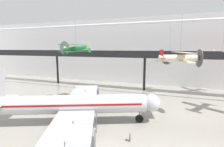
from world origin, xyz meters
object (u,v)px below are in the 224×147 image
suspended_plane_green_biplane (76,49)px  info_sign_pedestal (130,138)px  suspended_plane_white_twin (169,60)px  suspended_plane_cream_biplane (180,58)px  suspended_plane_red_highwing (222,55)px  airliner_silver_main (72,105)px

suspended_plane_green_biplane → info_sign_pedestal: bearing=148.5°
suspended_plane_white_twin → info_sign_pedestal: (-3.44, -28.48, -8.42)m
suspended_plane_cream_biplane → suspended_plane_red_highwing: bearing=45.7°
airliner_silver_main → suspended_plane_white_twin: 30.31m
airliner_silver_main → info_sign_pedestal: airliner_silver_main is taller
airliner_silver_main → suspended_plane_red_highwing: suspended_plane_red_highwing is taller
suspended_plane_white_twin → airliner_silver_main: bearing=139.3°
suspended_plane_green_biplane → suspended_plane_cream_biplane: (20.88, -0.90, -1.41)m
suspended_plane_green_biplane → airliner_silver_main: bearing=123.9°
suspended_plane_white_twin → suspended_plane_cream_biplane: size_ratio=1.16×
airliner_silver_main → suspended_plane_red_highwing: 40.29m
airliner_silver_main → suspended_plane_white_twin: size_ratio=3.11×
airliner_silver_main → info_sign_pedestal: bearing=-34.0°
suspended_plane_green_biplane → info_sign_pedestal: (15.05, -11.76, -11.49)m
suspended_plane_green_biplane → suspended_plane_white_twin: 25.12m
airliner_silver_main → suspended_plane_green_biplane: suspended_plane_green_biplane is taller
info_sign_pedestal → airliner_silver_main: bearing=159.2°
suspended_plane_white_twin → suspended_plane_cream_biplane: suspended_plane_cream_biplane is taller
suspended_plane_green_biplane → suspended_plane_white_twin: size_ratio=0.84×
suspended_plane_cream_biplane → suspended_plane_green_biplane: bearing=160.1°
suspended_plane_white_twin → suspended_plane_cream_biplane: 17.86m
airliner_silver_main → suspended_plane_green_biplane: size_ratio=3.71×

